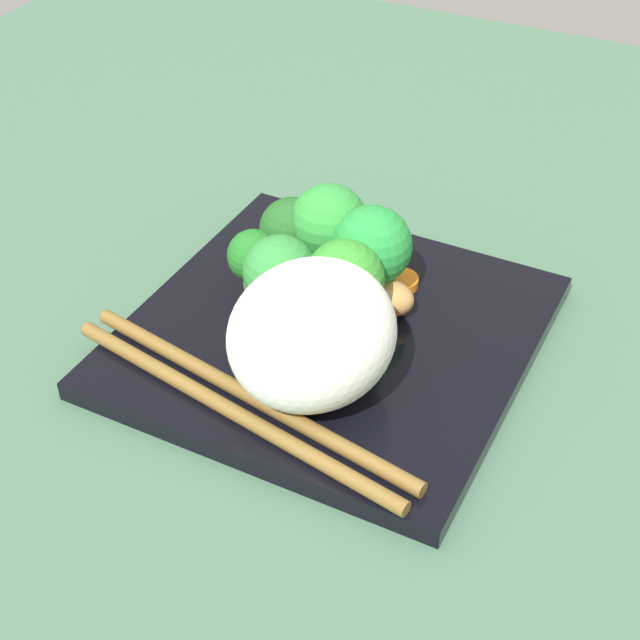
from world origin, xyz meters
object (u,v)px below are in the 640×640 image
square_plate (332,335)px  carrot_slice_1 (400,281)px  rice_mound (312,334)px  chopstick_pair (239,402)px  broccoli_floret_3 (347,278)px

square_plate → carrot_slice_1: carrot_slice_1 is taller
rice_mound → chopstick_pair: 5.64cm
carrot_slice_1 → chopstick_pair: (-3.59, -14.53, 0.14)cm
square_plate → chopstick_pair: bearing=-100.1°
chopstick_pair → carrot_slice_1: bearing=87.2°
square_plate → carrot_slice_1: size_ratio=9.61×
broccoli_floret_3 → square_plate: bearing=-157.5°
square_plate → chopstick_pair: 8.89cm
rice_mound → carrot_slice_1: bearing=86.8°
carrot_slice_1 → square_plate: bearing=-109.3°
rice_mound → broccoli_floret_3: 5.83cm
square_plate → broccoli_floret_3: 4.52cm
carrot_slice_1 → chopstick_pair: size_ratio=0.11×
rice_mound → carrot_slice_1: rice_mound is taller
chopstick_pair → square_plate: bearing=91.0°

